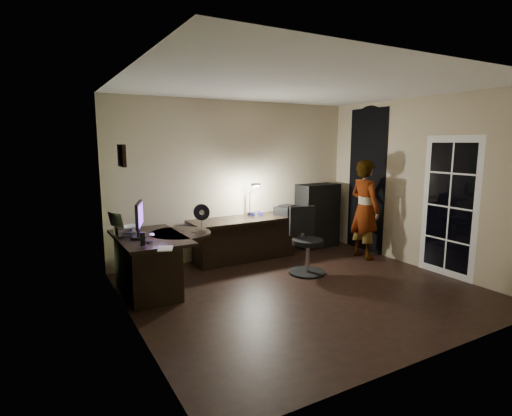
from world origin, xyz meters
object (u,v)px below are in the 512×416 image
cabinet (318,215)px  person (365,209)px  desk_left (151,265)px  desk_right (246,239)px  monitor (138,225)px  office_chair (308,241)px

cabinet → person: bearing=-81.3°
desk_left → cabinet: (3.45, 0.86, 0.22)m
cabinet → person: size_ratio=0.71×
desk_right → cabinet: size_ratio=1.61×
desk_left → desk_right: size_ratio=0.69×
desk_right → person: person is taller
monitor → office_chair: (2.46, -0.29, -0.45)m
desk_right → office_chair: 1.20m
desk_left → person: size_ratio=0.79×
desk_left → cabinet: cabinet is taller
desk_right → monitor: size_ratio=3.90×
office_chair → person: 1.43m
desk_right → monitor: (-1.98, -0.79, 0.59)m
monitor → person: person is taller
cabinet → monitor: 3.75m
office_chair → desk_right: bearing=126.6°
cabinet → office_chair: 1.69m
desk_right → person: size_ratio=1.14×
desk_right → person: 2.10m
person → monitor: bearing=89.9°
desk_right → office_chair: (0.48, -1.09, 0.14)m
desk_left → cabinet: bearing=13.2°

